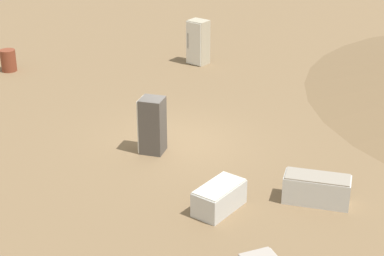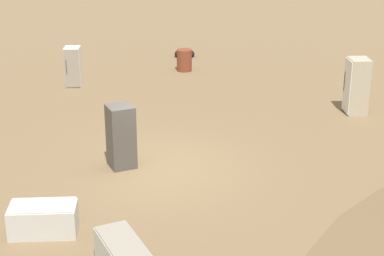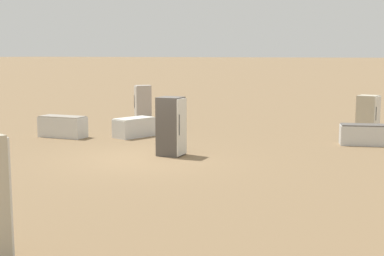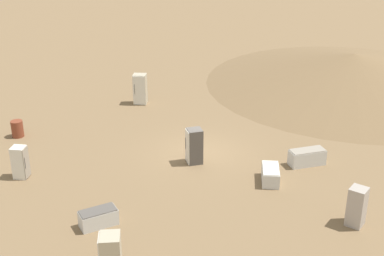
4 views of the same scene
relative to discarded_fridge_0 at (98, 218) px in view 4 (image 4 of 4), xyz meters
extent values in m
plane|color=brown|center=(5.46, -5.09, -0.34)|extent=(1000.00, 1000.00, 0.00)
cone|color=brown|center=(14.36, -17.35, 0.73)|extent=(19.91, 19.91, 2.15)
cube|color=silver|center=(0.00, 0.00, -0.02)|extent=(1.11, 1.60, 0.65)
cube|color=#56514C|center=(0.00, 0.00, 0.33)|extent=(1.07, 1.54, 0.04)
cube|color=silver|center=(4.59, 3.43, 0.42)|extent=(0.74, 0.74, 1.52)
cube|color=gray|center=(4.50, 3.13, 0.42)|extent=(0.55, 0.21, 1.46)
cylinder|color=#2D2D2D|center=(4.29, 3.16, 0.49)|extent=(0.02, 0.02, 0.53)
cube|color=#B2A88E|center=(-2.90, -0.40, 0.38)|extent=(0.83, 0.76, 1.45)
cube|color=silver|center=(-2.86, -0.03, 0.38)|extent=(0.74, 0.11, 1.39)
cylinder|color=#2D2D2D|center=(-2.59, -0.03, 0.45)|extent=(0.02, 0.02, 0.51)
cube|color=silver|center=(3.51, -9.94, 0.03)|extent=(0.89, 1.79, 0.74)
cube|color=gray|center=(3.51, -9.94, 0.41)|extent=(0.86, 1.72, 0.04)
cube|color=#4C4742|center=(4.65, -4.66, 0.53)|extent=(0.73, 0.74, 1.75)
cube|color=silver|center=(4.62, -4.30, 0.53)|extent=(0.64, 0.10, 1.68)
cylinder|color=#2D2D2D|center=(4.85, -4.25, 0.62)|extent=(0.02, 0.02, 0.61)
cube|color=silver|center=(2.20, -7.69, -0.01)|extent=(1.62, 1.11, 0.66)
cube|color=silver|center=(2.20, -7.69, 0.34)|extent=(1.55, 1.07, 0.04)
cube|color=#A89E93|center=(-1.70, -9.90, 0.47)|extent=(0.90, 0.90, 1.63)
cube|color=#BCB7AD|center=(-1.47, -10.15, 0.47)|extent=(0.46, 0.45, 1.57)
cylinder|color=#2D2D2D|center=(-1.60, -10.32, 0.55)|extent=(0.02, 0.02, 0.57)
cube|color=#B2A88E|center=(13.17, -2.79, 0.60)|extent=(0.83, 0.94, 1.89)
cube|color=silver|center=(12.84, -2.70, 0.60)|extent=(0.24, 0.74, 1.81)
cylinder|color=#2D2D2D|center=(12.89, -2.42, 0.69)|extent=(0.02, 0.02, 0.66)
cylinder|color=brown|center=(9.30, 4.13, 0.11)|extent=(0.63, 0.63, 0.90)
camera|label=1|loc=(-11.32, -12.41, 8.36)|focal=60.00mm
camera|label=2|loc=(1.32, -20.58, 6.85)|focal=60.00mm
camera|label=3|loc=(18.16, 3.45, 2.65)|focal=50.00mm
camera|label=4|loc=(-18.07, -0.52, 11.53)|focal=50.00mm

